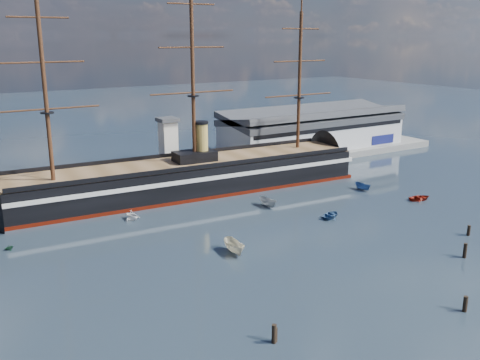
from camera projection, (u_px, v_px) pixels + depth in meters
ground at (221, 216)px, 115.44m from camera, size 600.00×600.00×0.00m
quay at (188, 175)px, 150.06m from camera, size 180.00×18.00×2.00m
warehouse at (313, 129)px, 175.69m from camera, size 63.00×21.00×11.60m
quay_tower at (168, 145)px, 141.49m from camera, size 5.00×5.00×15.00m
warship at (181, 178)px, 130.98m from camera, size 113.34×21.54×53.94m
motorboat_a at (235, 254)px, 95.59m from camera, size 7.79×3.56×3.01m
motorboat_b at (331, 217)px, 114.66m from camera, size 2.52×3.60×1.56m
motorboat_c at (268, 207)px, 121.73m from camera, size 6.49×2.57×2.56m
motorboat_d at (132, 220)px, 113.22m from camera, size 6.85×4.45×2.32m
motorboat_e at (420, 200)px, 126.86m from camera, size 1.93×3.62×1.61m
motorboat_f at (363, 190)px, 134.90m from camera, size 5.79×2.34×2.28m
motorboat_g at (9, 250)px, 97.30m from camera, size 2.47×3.23×1.09m
piling_near_left at (274, 343)px, 67.81m from camera, size 0.64×0.64×3.26m
piling_near_mid at (464, 311)px, 75.50m from camera, size 0.64×0.64×3.05m
piling_near_right at (464, 258)px, 93.82m from camera, size 0.64×0.64×3.38m
piling_far_right at (468, 235)px, 104.28m from camera, size 0.64×0.64×2.78m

